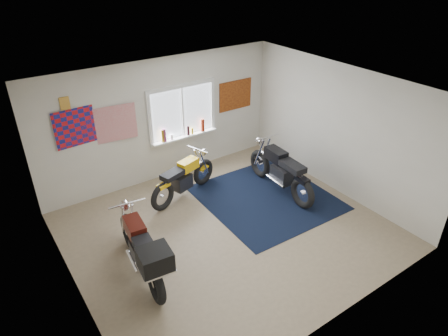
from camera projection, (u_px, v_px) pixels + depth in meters
ground at (228, 230)px, 7.46m from camera, size 5.50×5.50×0.00m
room_shell at (229, 152)px, 6.66m from camera, size 5.50×5.50×5.50m
navy_rug at (266, 198)px, 8.41m from camera, size 2.57×2.67×0.01m
window_assembly at (183, 115)px, 8.80m from camera, size 1.66×0.17×1.26m
oil_bottles at (181, 131)px, 8.88m from camera, size 1.10×0.09×0.30m
flag_display at (65, 103)px, 7.24m from camera, size 1.60×0.10×1.17m
triumph_poster at (235, 95)px, 9.44m from camera, size 0.90×0.03×0.70m
yellow_triumph at (183, 179)px, 8.29m from camera, size 1.79×0.74×0.93m
black_chrome_bike at (281, 172)px, 8.44m from camera, size 0.64×2.10×1.08m
maroon_tourer at (143, 251)px, 6.17m from camera, size 0.70×2.03×1.03m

